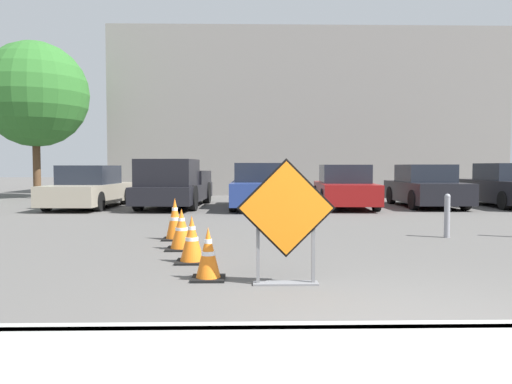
{
  "coord_description": "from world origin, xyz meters",
  "views": [
    {
      "loc": [
        -1.45,
        -3.9,
        1.41
      ],
      "look_at": [
        -1.08,
        12.99,
        0.52
      ],
      "focal_mm": 35.0,
      "sensor_mm": 36.0,
      "label": 1
    }
  ],
  "objects": [
    {
      "name": "bollard_nearest",
      "position": [
        2.51,
        5.75,
        0.46
      ],
      "size": [
        0.12,
        0.12,
        0.86
      ],
      "color": "gray",
      "rests_on": "ground_plane"
    },
    {
      "name": "parked_car_fifth",
      "position": [
        7.63,
        13.1,
        0.68
      ],
      "size": [
        1.86,
        4.32,
        1.5
      ],
      "rotation": [
        0.0,
        0.0,
        3.13
      ],
      "color": "black",
      "rests_on": "ground_plane"
    },
    {
      "name": "building_facade_backdrop",
      "position": [
        1.66,
        22.28,
        4.02
      ],
      "size": [
        19.22,
        5.0,
        8.03
      ],
      "color": "gray",
      "rests_on": "ground_plane"
    },
    {
      "name": "parked_car_second",
      "position": [
        -0.98,
        12.72,
        0.69
      ],
      "size": [
        1.92,
        4.56,
        1.5
      ],
      "rotation": [
        0.0,
        0.0,
        3.12
      ],
      "color": "navy",
      "rests_on": "ground_plane"
    },
    {
      "name": "road_closed_sign",
      "position": [
        -0.97,
        1.92,
        0.8
      ],
      "size": [
        1.16,
        0.2,
        1.5
      ],
      "color": "black",
      "rests_on": "ground_plane"
    },
    {
      "name": "traffic_cone_second",
      "position": [
        -2.23,
        3.31,
        0.33
      ],
      "size": [
        0.46,
        0.46,
        0.69
      ],
      "color": "black",
      "rests_on": "ground_plane"
    },
    {
      "name": "traffic_cone_third",
      "position": [
        -2.52,
        4.45,
        0.34
      ],
      "size": [
        0.5,
        0.5,
        0.69
      ],
      "color": "black",
      "rests_on": "ground_plane"
    },
    {
      "name": "parked_car_fourth",
      "position": [
        4.76,
        13.11,
        0.67
      ],
      "size": [
        1.88,
        4.11,
        1.45
      ],
      "rotation": [
        0.0,
        0.0,
        3.13
      ],
      "color": "black",
      "rests_on": "ground_plane"
    },
    {
      "name": "ground_plane",
      "position": [
        0.0,
        10.0,
        0.0
      ],
      "size": [
        96.0,
        96.0,
        0.0
      ],
      "primitive_type": "plane",
      "color": "#565451"
    },
    {
      "name": "parked_car_nearest",
      "position": [
        -6.72,
        12.99,
        0.65
      ],
      "size": [
        2.0,
        4.54,
        1.42
      ],
      "rotation": [
        0.0,
        0.0,
        3.09
      ],
      "color": "#A39984",
      "rests_on": "ground_plane"
    },
    {
      "name": "street_tree_behind_lot",
      "position": [
        -10.5,
        17.95,
        4.47
      ],
      "size": [
        4.5,
        4.5,
        6.73
      ],
      "color": "#513823",
      "rests_on": "ground_plane"
    },
    {
      "name": "curb_lip",
      "position": [
        0.0,
        0.0,
        0.07
      ],
      "size": [
        28.24,
        0.2,
        0.14
      ],
      "color": "#999993",
      "rests_on": "ground_plane"
    },
    {
      "name": "parked_car_third",
      "position": [
        1.89,
        12.77,
        0.67
      ],
      "size": [
        2.01,
        4.31,
        1.45
      ],
      "rotation": [
        0.0,
        0.0,
        3.08
      ],
      "color": "maroon",
      "rests_on": "ground_plane"
    },
    {
      "name": "traffic_cone_nearest",
      "position": [
        -1.91,
        2.22,
        0.32
      ],
      "size": [
        0.41,
        0.41,
        0.65
      ],
      "color": "black",
      "rests_on": "ground_plane"
    },
    {
      "name": "pickup_truck",
      "position": [
        -3.87,
        12.96,
        0.73
      ],
      "size": [
        2.2,
        5.38,
        1.62
      ],
      "rotation": [
        0.0,
        0.0,
        3.08
      ],
      "color": "black",
      "rests_on": "ground_plane"
    },
    {
      "name": "traffic_cone_fourth",
      "position": [
        -2.79,
        5.57,
        0.39
      ],
      "size": [
        0.46,
        0.46,
        0.8
      ],
      "color": "black",
      "rests_on": "ground_plane"
    }
  ]
}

